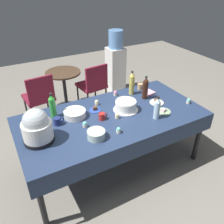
{
  "coord_description": "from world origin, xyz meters",
  "views": [
    {
      "loc": [
        -1.12,
        -2.04,
        2.25
      ],
      "look_at": [
        0.0,
        0.0,
        0.8
      ],
      "focal_mm": 37.54,
      "sensor_mm": 36.0,
      "label": 1
    }
  ],
  "objects_px": {
    "glass_salad_bowl": "(96,134)",
    "soda_bottle_cola": "(145,88)",
    "cupcake_berry": "(188,101)",
    "cupcake_mint": "(97,102)",
    "frosted_layer_cake": "(126,106)",
    "cupcake_rose": "(115,93)",
    "water_cooler": "(116,63)",
    "dessert_plate_cobalt": "(95,110)",
    "potluck_table": "(112,120)",
    "round_cafe_table": "(64,84)",
    "slow_cooker": "(37,127)",
    "cupcake_vanilla": "(117,116)",
    "coffee_mug_tan": "(140,86)",
    "soda_bottle_lime_soda": "(53,106)",
    "maroon_chair_left": "(39,96)",
    "dessert_plate_cream": "(157,102)",
    "soda_bottle_water": "(157,108)",
    "soda_bottle_ginger_ale": "(132,84)",
    "cupcake_lemon": "(85,124)",
    "cupcake_cocoa": "(119,130)",
    "dessert_plate_sage": "(163,111)",
    "coffee_mug_navy": "(58,121)",
    "ceramic_snack_bowl": "(75,114)",
    "coffee_mug_red": "(102,116)",
    "maroon_chair_right": "(93,83)"
  },
  "relations": [
    {
      "from": "cupcake_vanilla",
      "to": "soda_bottle_cola",
      "type": "relative_size",
      "value": 0.21
    },
    {
      "from": "glass_salad_bowl",
      "to": "soda_bottle_cola",
      "type": "bearing_deg",
      "value": 26.17
    },
    {
      "from": "cupcake_rose",
      "to": "cupcake_mint",
      "type": "bearing_deg",
      "value": -162.29
    },
    {
      "from": "coffee_mug_navy",
      "to": "coffee_mug_tan",
      "type": "distance_m",
      "value": 1.34
    },
    {
      "from": "cupcake_berry",
      "to": "maroon_chair_left",
      "type": "bearing_deg",
      "value": 133.18
    },
    {
      "from": "ceramic_snack_bowl",
      "to": "maroon_chair_right",
      "type": "distance_m",
      "value": 1.51
    },
    {
      "from": "frosted_layer_cake",
      "to": "cupcake_rose",
      "type": "distance_m",
      "value": 0.41
    },
    {
      "from": "cupcake_vanilla",
      "to": "coffee_mug_tan",
      "type": "xyz_separation_m",
      "value": [
        0.67,
        0.5,
        0.01
      ]
    },
    {
      "from": "dessert_plate_sage",
      "to": "potluck_table",
      "type": "bearing_deg",
      "value": 159.34
    },
    {
      "from": "frosted_layer_cake",
      "to": "soda_bottle_lime_soda",
      "type": "bearing_deg",
      "value": 161.1
    },
    {
      "from": "ceramic_snack_bowl",
      "to": "cupcake_rose",
      "type": "distance_m",
      "value": 0.71
    },
    {
      "from": "cupcake_rose",
      "to": "round_cafe_table",
      "type": "height_order",
      "value": "cupcake_rose"
    },
    {
      "from": "coffee_mug_tan",
      "to": "ceramic_snack_bowl",
      "type": "bearing_deg",
      "value": -167.92
    },
    {
      "from": "soda_bottle_cola",
      "to": "soda_bottle_ginger_ale",
      "type": "xyz_separation_m",
      "value": [
        -0.09,
        0.19,
        0.01
      ]
    },
    {
      "from": "slow_cooker",
      "to": "soda_bottle_ginger_ale",
      "type": "distance_m",
      "value": 1.43
    },
    {
      "from": "dessert_plate_sage",
      "to": "soda_bottle_lime_soda",
      "type": "height_order",
      "value": "soda_bottle_lime_soda"
    },
    {
      "from": "slow_cooker",
      "to": "round_cafe_table",
      "type": "distance_m",
      "value": 1.95
    },
    {
      "from": "frosted_layer_cake",
      "to": "soda_bottle_lime_soda",
      "type": "xyz_separation_m",
      "value": [
        -0.81,
        0.28,
        0.08
      ]
    },
    {
      "from": "glass_salad_bowl",
      "to": "cupcake_berry",
      "type": "xyz_separation_m",
      "value": [
        1.35,
        0.08,
        -0.01
      ]
    },
    {
      "from": "coffee_mug_red",
      "to": "water_cooler",
      "type": "height_order",
      "value": "water_cooler"
    },
    {
      "from": "cupcake_berry",
      "to": "cupcake_mint",
      "type": "bearing_deg",
      "value": 153.05
    },
    {
      "from": "glass_salad_bowl",
      "to": "soda_bottle_cola",
      "type": "distance_m",
      "value": 1.04
    },
    {
      "from": "cupcake_lemon",
      "to": "soda_bottle_water",
      "type": "relative_size",
      "value": 0.24
    },
    {
      "from": "dessert_plate_sage",
      "to": "cupcake_vanilla",
      "type": "relative_size",
      "value": 2.62
    },
    {
      "from": "potluck_table",
      "to": "cupcake_cocoa",
      "type": "height_order",
      "value": "cupcake_cocoa"
    },
    {
      "from": "maroon_chair_right",
      "to": "round_cafe_table",
      "type": "distance_m",
      "value": 0.51
    },
    {
      "from": "glass_salad_bowl",
      "to": "dessert_plate_cream",
      "type": "bearing_deg",
      "value": 15.84
    },
    {
      "from": "soda_bottle_cola",
      "to": "coffee_mug_navy",
      "type": "bearing_deg",
      "value": -178.32
    },
    {
      "from": "dessert_plate_cobalt",
      "to": "potluck_table",
      "type": "bearing_deg",
      "value": -57.92
    },
    {
      "from": "dessert_plate_cream",
      "to": "soda_bottle_water",
      "type": "bearing_deg",
      "value": -129.3
    },
    {
      "from": "slow_cooker",
      "to": "maroon_chair_left",
      "type": "relative_size",
      "value": 0.43
    },
    {
      "from": "slow_cooker",
      "to": "cupcake_lemon",
      "type": "xyz_separation_m",
      "value": [
        0.5,
        -0.0,
        -0.14
      ]
    },
    {
      "from": "cupcake_berry",
      "to": "soda_bottle_water",
      "type": "xyz_separation_m",
      "value": [
        -0.58,
        -0.08,
        0.1
      ]
    },
    {
      "from": "slow_cooker",
      "to": "coffee_mug_navy",
      "type": "xyz_separation_m",
      "value": [
        0.25,
        0.19,
        -0.12
      ]
    },
    {
      "from": "cupcake_berry",
      "to": "cupcake_mint",
      "type": "height_order",
      "value": "same"
    },
    {
      "from": "ceramic_snack_bowl",
      "to": "soda_bottle_lime_soda",
      "type": "distance_m",
      "value": 0.27
    },
    {
      "from": "soda_bottle_lime_soda",
      "to": "maroon_chair_left",
      "type": "relative_size",
      "value": 0.36
    },
    {
      "from": "cupcake_lemon",
      "to": "maroon_chair_left",
      "type": "distance_m",
      "value": 1.53
    },
    {
      "from": "cupcake_cocoa",
      "to": "maroon_chair_left",
      "type": "bearing_deg",
      "value": 104.12
    },
    {
      "from": "dessert_plate_cobalt",
      "to": "round_cafe_table",
      "type": "relative_size",
      "value": 0.2
    },
    {
      "from": "soda_bottle_water",
      "to": "ceramic_snack_bowl",
      "type": "bearing_deg",
      "value": 149.42
    },
    {
      "from": "slow_cooker",
      "to": "glass_salad_bowl",
      "type": "xyz_separation_m",
      "value": [
        0.52,
        -0.24,
        -0.12
      ]
    },
    {
      "from": "cupcake_berry",
      "to": "cupcake_mint",
      "type": "distance_m",
      "value": 1.18
    },
    {
      "from": "coffee_mug_navy",
      "to": "dessert_plate_cobalt",
      "type": "bearing_deg",
      "value": 8.04
    },
    {
      "from": "cupcake_rose",
      "to": "cupcake_vanilla",
      "type": "height_order",
      "value": "same"
    },
    {
      "from": "cupcake_berry",
      "to": "water_cooler",
      "type": "distance_m",
      "value": 2.12
    },
    {
      "from": "dessert_plate_cream",
      "to": "soda_bottle_ginger_ale",
      "type": "xyz_separation_m",
      "value": [
        -0.15,
        0.37,
        0.14
      ]
    },
    {
      "from": "slow_cooker",
      "to": "cupcake_vanilla",
      "type": "bearing_deg",
      "value": -1.39
    },
    {
      "from": "potluck_table",
      "to": "cupcake_cocoa",
      "type": "relative_size",
      "value": 32.59
    },
    {
      "from": "coffee_mug_navy",
      "to": "soda_bottle_lime_soda",
      "type": "bearing_deg",
      "value": 86.77
    }
  ]
}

